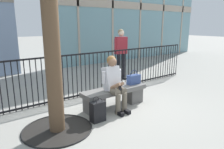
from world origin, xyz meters
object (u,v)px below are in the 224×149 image
Objects in this scene: shopping_bag at (98,111)px; bystander_at_railing at (121,51)px; stone_bench at (115,95)px; handbag_on_bench at (134,79)px; seated_person_with_phone at (114,82)px.

bystander_at_railing is at bearing 42.32° from shopping_bag.
stone_bench is 0.94× the size of bystander_at_railing.
handbag_on_bench is at bearing 16.23° from shopping_bag.
bystander_at_railing is (1.12, 1.83, 0.43)m from handbag_on_bench.
bystander_at_railing reaches higher than shopping_bag.
bystander_at_railing is (1.70, 1.82, 0.73)m from stone_bench.
seated_person_with_phone is at bearing -170.36° from handbag_on_bench.
seated_person_with_phone is at bearing -133.00° from bystander_at_railing.
stone_bench is at bearing -133.02° from bystander_at_railing.
seated_person_with_phone is 0.71m from handbag_on_bench.
stone_bench is 0.42m from seated_person_with_phone.
stone_bench is 1.32× the size of seated_person_with_phone.
handbag_on_bench is at bearing 9.64° from seated_person_with_phone.
stone_bench is at bearing 47.40° from seated_person_with_phone.
handbag_on_bench is 2.19m from bystander_at_railing.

